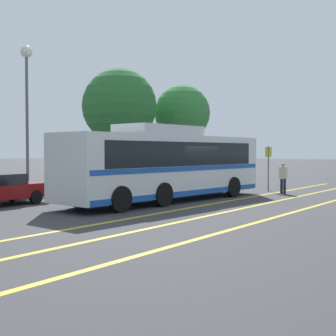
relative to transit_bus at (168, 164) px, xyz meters
name	(u,v)px	position (x,y,z in m)	size (l,w,h in m)	color
ground_plane	(184,200)	(0.84, -0.30, -1.72)	(220.00, 220.00, 0.00)	#38383A
lane_strip_0	(209,204)	(0.02, -2.20, -1.72)	(0.20, 31.55, 0.01)	gold
lane_strip_1	(247,207)	(0.02, -4.01, -1.72)	(0.20, 31.55, 0.01)	gold
lane_strip_2	(297,211)	(0.02, -6.07, -1.72)	(0.20, 31.55, 0.01)	gold
curb_strip	(82,193)	(0.02, 5.65, -1.64)	(39.55, 0.36, 0.15)	#99999E
transit_bus	(168,164)	(0.00, 0.00, 0.00)	(11.99, 3.34, 3.43)	silver
pedestrian_0	(283,176)	(6.66, -2.77, -0.78)	(0.25, 0.43, 1.66)	#191E38
bus_stop_sign	(268,163)	(7.73, -1.44, -0.10)	(0.07, 0.40, 2.56)	#59595E
street_lamp	(27,82)	(-2.81, 6.45, 3.91)	(0.59, 0.59, 7.40)	#59595E
tree_1	(120,106)	(6.82, 9.15, 3.65)	(5.12, 5.12, 7.93)	#513823
tree_3	(182,113)	(11.92, 7.44, 3.43)	(4.19, 4.19, 7.25)	#513823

